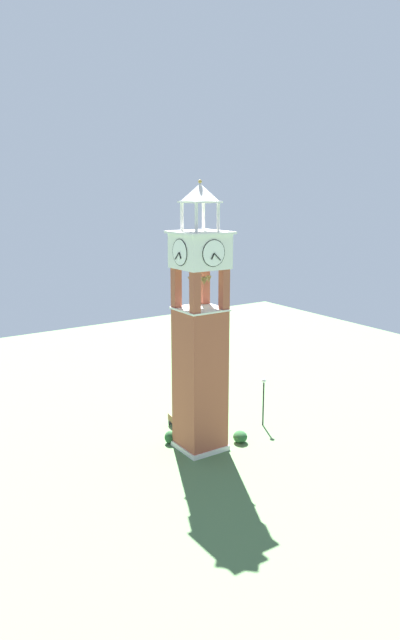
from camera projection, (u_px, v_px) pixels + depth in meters
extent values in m
plane|color=#517547|center=(200.00, 447.00, 41.07)|extent=(80.00, 80.00, 0.00)
cube|color=#9E4C38|center=(200.00, 381.00, 39.93)|extent=(2.91, 2.91, 10.21)
cube|color=silver|center=(200.00, 445.00, 41.03)|extent=(3.11, 3.11, 0.35)
cube|color=black|center=(189.00, 426.00, 42.01)|extent=(1.10, 0.04, 2.20)
cylinder|color=silver|center=(189.00, 408.00, 41.69)|extent=(1.10, 0.04, 1.10)
cube|color=#9E4C38|center=(205.00, 285.00, 40.06)|extent=(0.56, 0.56, 2.87)
cube|color=#9E4C38|center=(176.00, 288.00, 38.79)|extent=(0.56, 0.56, 2.87)
cube|color=#9E4C38|center=(224.00, 290.00, 38.16)|extent=(0.56, 0.56, 2.87)
cube|color=#9E4C38|center=(195.00, 293.00, 36.89)|extent=(0.56, 0.56, 2.87)
cube|color=silver|center=(200.00, 309.00, 38.78)|extent=(3.07, 3.07, 0.12)
cone|color=brown|center=(192.00, 281.00, 38.01)|extent=(0.55, 0.55, 0.48)
cone|color=brown|center=(204.00, 281.00, 37.75)|extent=(0.56, 0.56, 0.52)
cone|color=brown|center=(209.00, 279.00, 38.60)|extent=(0.40, 0.40, 0.46)
cone|color=brown|center=(195.00, 279.00, 38.89)|extent=(0.55, 0.55, 0.53)
cube|color=silver|center=(200.00, 251.00, 37.90)|extent=(3.15, 3.15, 2.31)
cylinder|color=white|center=(187.00, 249.00, 39.19)|extent=(1.76, 0.05, 1.76)
torus|color=black|center=(187.00, 249.00, 39.19)|extent=(1.78, 0.06, 1.78)
cube|color=black|center=(185.00, 252.00, 39.22)|extent=(0.29, 0.03, 0.43)
cube|color=black|center=(190.00, 252.00, 39.43)|extent=(0.55, 0.03, 0.53)
cylinder|color=white|center=(214.00, 253.00, 36.61)|extent=(1.76, 0.05, 1.76)
torus|color=black|center=(214.00, 253.00, 36.61)|extent=(1.78, 0.06, 1.78)
cube|color=black|center=(213.00, 256.00, 36.54)|extent=(0.29, 0.03, 0.43)
cube|color=black|center=(217.00, 257.00, 36.75)|extent=(0.55, 0.03, 0.53)
cylinder|color=white|center=(219.00, 250.00, 38.76)|extent=(0.05, 1.76, 1.76)
torus|color=black|center=(219.00, 250.00, 38.76)|extent=(0.06, 1.78, 1.78)
cube|color=black|center=(221.00, 253.00, 38.75)|extent=(0.03, 0.29, 0.43)
cube|color=black|center=(218.00, 253.00, 39.05)|extent=(0.03, 0.55, 0.53)
cylinder|color=white|center=(180.00, 252.00, 37.03)|extent=(0.05, 1.76, 1.76)
torus|color=black|center=(180.00, 252.00, 37.03)|extent=(0.06, 1.78, 1.78)
cube|color=black|center=(180.00, 256.00, 36.96)|extent=(0.03, 0.29, 0.43)
cube|color=black|center=(177.00, 256.00, 37.26)|extent=(0.03, 0.55, 0.53)
cube|color=silver|center=(200.00, 232.00, 37.62)|extent=(3.51, 3.51, 0.16)
cylinder|color=silver|center=(203.00, 216.00, 38.57)|extent=(0.22, 0.22, 1.84)
cylinder|color=silver|center=(182.00, 217.00, 37.63)|extent=(0.22, 0.22, 1.84)
cylinder|color=silver|center=(218.00, 217.00, 37.17)|extent=(0.22, 0.22, 1.84)
cylinder|color=silver|center=(196.00, 218.00, 36.23)|extent=(0.22, 0.22, 1.84)
cube|color=silver|center=(200.00, 202.00, 37.18)|extent=(2.17, 2.17, 0.12)
pyramid|color=silver|center=(200.00, 192.00, 37.04)|extent=(2.17, 2.17, 1.12)
sphere|color=#B79338|center=(200.00, 182.00, 36.89)|extent=(0.24, 0.24, 0.24)
cube|color=brown|center=(175.00, 422.00, 44.39)|extent=(0.62, 1.64, 0.06)
cube|color=brown|center=(172.00, 419.00, 44.25)|extent=(0.24, 1.60, 0.44)
cube|color=#2D2D33|center=(171.00, 422.00, 45.07)|extent=(0.40, 0.13, 0.42)
cube|color=#2D2D33|center=(178.00, 429.00, 43.82)|extent=(0.40, 0.13, 0.42)
cylinder|color=black|center=(263.00, 404.00, 44.58)|extent=(0.12, 0.12, 3.55)
sphere|color=silver|center=(264.00, 381.00, 44.14)|extent=(0.36, 0.36, 0.36)
cylinder|color=#4C4C51|center=(211.00, 414.00, 46.22)|extent=(0.52, 0.52, 0.80)
ellipsoid|color=#234C28|center=(240.00, 437.00, 41.82)|extent=(1.05, 1.05, 0.87)
ellipsoid|color=#234C28|center=(170.00, 437.00, 41.66)|extent=(0.82, 0.82, 0.94)
ellipsoid|color=#234C28|center=(205.00, 416.00, 45.78)|extent=(0.81, 0.81, 0.73)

